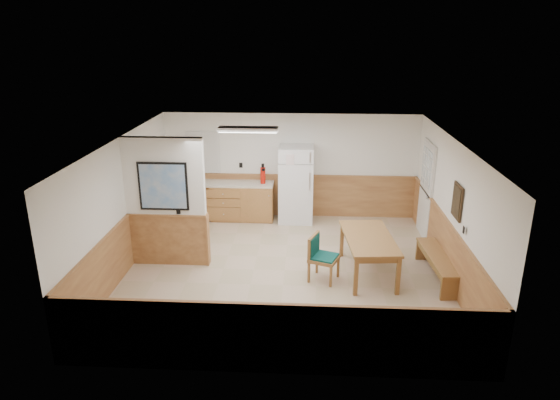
# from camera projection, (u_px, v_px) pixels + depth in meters

# --- Properties ---
(ground) EXTENTS (6.00, 6.00, 0.00)m
(ground) POSITION_uv_depth(u_px,v_px,m) (285.00, 270.00, 9.47)
(ground) COLOR #C5AA8D
(ground) RESTS_ON ground
(ceiling) EXTENTS (6.00, 6.00, 0.02)m
(ceiling) POSITION_uv_depth(u_px,v_px,m) (285.00, 141.00, 8.66)
(ceiling) COLOR white
(ceiling) RESTS_ON back_wall
(back_wall) EXTENTS (6.00, 0.02, 2.50)m
(back_wall) POSITION_uv_depth(u_px,v_px,m) (291.00, 166.00, 11.90)
(back_wall) COLOR white
(back_wall) RESTS_ON ground
(right_wall) EXTENTS (0.02, 6.00, 2.50)m
(right_wall) POSITION_uv_depth(u_px,v_px,m) (452.00, 212.00, 8.90)
(right_wall) COLOR white
(right_wall) RESTS_ON ground
(left_wall) EXTENTS (0.02, 6.00, 2.50)m
(left_wall) POSITION_uv_depth(u_px,v_px,m) (123.00, 205.00, 9.23)
(left_wall) COLOR white
(left_wall) RESTS_ON ground
(wainscot_back) EXTENTS (6.00, 0.04, 1.00)m
(wainscot_back) POSITION_uv_depth(u_px,v_px,m) (291.00, 196.00, 12.12)
(wainscot_back) COLOR #BB874A
(wainscot_back) RESTS_ON ground
(wainscot_right) EXTENTS (0.04, 6.00, 1.00)m
(wainscot_right) POSITION_uv_depth(u_px,v_px,m) (447.00, 250.00, 9.15)
(wainscot_right) COLOR #BB874A
(wainscot_right) RESTS_ON ground
(wainscot_left) EXTENTS (0.04, 6.00, 1.00)m
(wainscot_left) POSITION_uv_depth(u_px,v_px,m) (128.00, 243.00, 9.47)
(wainscot_left) COLOR #BB874A
(wainscot_left) RESTS_ON ground
(partition_wall) EXTENTS (1.50, 0.20, 2.50)m
(partition_wall) POSITION_uv_depth(u_px,v_px,m) (166.00, 204.00, 9.38)
(partition_wall) COLOR white
(partition_wall) RESTS_ON ground
(kitchen_counter) EXTENTS (2.20, 0.61, 1.00)m
(kitchen_counter) POSITION_uv_depth(u_px,v_px,m) (240.00, 200.00, 11.92)
(kitchen_counter) COLOR #B16E3E
(kitchen_counter) RESTS_ON ground
(exterior_door) EXTENTS (0.07, 1.02, 2.15)m
(exterior_door) POSITION_uv_depth(u_px,v_px,m) (426.00, 190.00, 10.76)
(exterior_door) COLOR silver
(exterior_door) RESTS_ON ground
(kitchen_window) EXTENTS (0.80, 0.04, 1.00)m
(kitchen_window) POSITION_uv_depth(u_px,v_px,m) (203.00, 153.00, 11.89)
(kitchen_window) COLOR silver
(kitchen_window) RESTS_ON back_wall
(wall_painting) EXTENTS (0.04, 0.50, 0.60)m
(wall_painting) POSITION_uv_depth(u_px,v_px,m) (457.00, 201.00, 8.52)
(wall_painting) COLOR #322314
(wall_painting) RESTS_ON right_wall
(fluorescent_fixture) EXTENTS (1.20, 0.30, 0.09)m
(fluorescent_fixture) POSITION_uv_depth(u_px,v_px,m) (248.00, 129.00, 9.95)
(fluorescent_fixture) COLOR silver
(fluorescent_fixture) RESTS_ON ceiling
(refrigerator) EXTENTS (0.80, 0.72, 1.80)m
(refrigerator) POSITION_uv_depth(u_px,v_px,m) (296.00, 184.00, 11.65)
(refrigerator) COLOR white
(refrigerator) RESTS_ON ground
(dining_table) EXTENTS (1.00, 1.76, 0.75)m
(dining_table) POSITION_uv_depth(u_px,v_px,m) (369.00, 241.00, 9.13)
(dining_table) COLOR #A1663B
(dining_table) RESTS_ON ground
(dining_bench) EXTENTS (0.47, 1.70, 0.45)m
(dining_bench) POSITION_uv_depth(u_px,v_px,m) (438.00, 261.00, 9.07)
(dining_bench) COLOR #A1663B
(dining_bench) RESTS_ON ground
(dining_chair) EXTENTS (0.78, 0.66, 0.85)m
(dining_chair) POSITION_uv_depth(u_px,v_px,m) (319.00, 254.00, 9.00)
(dining_chair) COLOR #A1663B
(dining_chair) RESTS_ON ground
(fire_extinguisher) EXTENTS (0.14, 0.14, 0.47)m
(fire_extinguisher) POSITION_uv_depth(u_px,v_px,m) (263.00, 175.00, 11.67)
(fire_extinguisher) COLOR red
(fire_extinguisher) RESTS_ON kitchen_counter
(soap_bottle) EXTENTS (0.08, 0.08, 0.19)m
(soap_bottle) POSITION_uv_depth(u_px,v_px,m) (199.00, 178.00, 11.83)
(soap_bottle) COLOR #167D2A
(soap_bottle) RESTS_ON kitchen_counter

